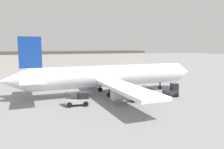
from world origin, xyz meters
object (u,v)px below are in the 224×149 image
baggage_tug (172,91)px  belt_loader_truck (79,99)px  pushback_tug (143,95)px  safety_cone_near (144,118)px  ground_crew_worker (177,87)px  airplane (108,76)px

baggage_tug → belt_loader_truck: (-16.93, 0.48, -0.05)m
belt_loader_truck → pushback_tug: bearing=-1.0°
safety_cone_near → baggage_tug: bearing=39.6°
baggage_tug → ground_crew_worker: bearing=53.2°
belt_loader_truck → safety_cone_near: size_ratio=6.76×
airplane → safety_cone_near: 15.89m
belt_loader_truck → airplane: bearing=48.9°
ground_crew_worker → belt_loader_truck: 20.88m
airplane → pushback_tug: bearing=-67.3°
airplane → ground_crew_worker: bearing=-12.8°
ground_crew_worker → pushback_tug: bearing=-121.2°
safety_cone_near → belt_loader_truck: bearing=120.2°
baggage_tug → safety_cone_near: (-11.24, -9.30, -0.79)m
airplane → ground_crew_worker: airplane is taller
airplane → baggage_tug: 11.99m
airplane → pushback_tug: airplane is taller
airplane → safety_cone_near: bearing=-94.6°
pushback_tug → safety_cone_near: size_ratio=6.69×
airplane → ground_crew_worker: (13.76, -3.16, -2.54)m
airplane → belt_loader_truck: (-6.96, -5.74, -2.39)m
ground_crew_worker → belt_loader_truck: bearing=-136.7°
airplane → belt_loader_truck: size_ratio=10.13×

